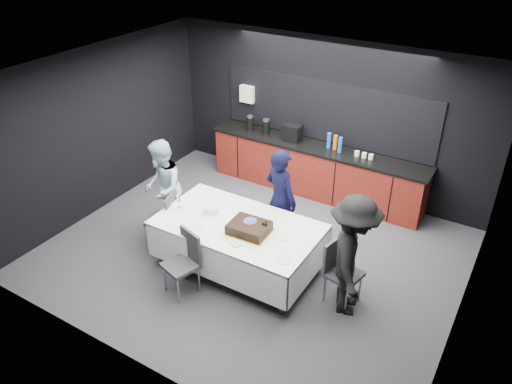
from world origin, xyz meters
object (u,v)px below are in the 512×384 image
at_px(party_table, 238,232).
at_px(plate_stack, 211,209).
at_px(person_center, 280,199).
at_px(chair_left, 166,216).
at_px(person_left, 163,188).
at_px(chair_near, 185,258).
at_px(chair_right, 339,267).
at_px(cake_assembly, 249,228).
at_px(champagne_flute, 179,199).
at_px(person_right, 352,256).

xyz_separation_m(party_table, plate_stack, (-0.50, 0.06, 0.19)).
bearing_deg(person_center, chair_left, 50.06).
height_order(plate_stack, person_left, person_left).
height_order(chair_near, person_left, person_left).
height_order(chair_right, person_left, person_left).
bearing_deg(person_center, cake_assembly, 109.47).
height_order(chair_right, person_center, person_center).
distance_m(plate_stack, chair_near, 0.89).
relative_size(cake_assembly, person_center, 0.36).
bearing_deg(person_left, plate_stack, 47.05).
height_order(chair_right, chair_near, same).
bearing_deg(champagne_flute, person_left, 152.86).
relative_size(plate_stack, person_right, 0.13).
relative_size(cake_assembly, person_right, 0.35).
xyz_separation_m(chair_right, chair_near, (-1.87, -0.91, 0.00)).
relative_size(person_left, person_right, 0.93).
bearing_deg(person_left, person_right, 51.97).
relative_size(champagne_flute, chair_left, 0.24).
bearing_deg(party_table, plate_stack, 173.17).
distance_m(champagne_flute, person_left, 0.66).
bearing_deg(plate_stack, chair_right, 2.35).
relative_size(champagne_flute, chair_right, 0.24).
distance_m(cake_assembly, plate_stack, 0.76).
bearing_deg(person_left, person_center, 74.25).
xyz_separation_m(chair_left, person_left, (-0.27, 0.29, 0.26)).
bearing_deg(party_table, champagne_flute, -174.72).
bearing_deg(chair_right, person_center, 151.63).
height_order(person_center, person_left, person_center).
relative_size(plate_stack, person_center, 0.14).
height_order(chair_left, chair_right, same).
xyz_separation_m(cake_assembly, person_right, (1.45, 0.13, 0.01)).
bearing_deg(person_center, champagne_flute, 56.02).
xyz_separation_m(cake_assembly, person_center, (-0.01, 0.92, -0.02)).
bearing_deg(party_table, chair_right, 5.40).
bearing_deg(person_left, champagne_flute, 27.68).
bearing_deg(party_table, person_left, 172.53).
distance_m(chair_near, person_center, 1.73).
distance_m(plate_stack, person_right, 2.20).
distance_m(chair_left, person_center, 1.79).
bearing_deg(chair_left, person_center, 31.36).
bearing_deg(chair_near, chair_left, 143.23).
bearing_deg(person_left, cake_assembly, 45.67).
relative_size(plate_stack, person_left, 0.14).
relative_size(chair_near, person_right, 0.54).
bearing_deg(chair_right, cake_assembly, -169.76).
relative_size(chair_left, chair_near, 1.00).
relative_size(party_table, person_left, 1.45).
xyz_separation_m(champagne_flute, chair_near, (0.61, -0.68, -0.40)).
xyz_separation_m(cake_assembly, chair_right, (1.26, 0.23, -0.32)).
relative_size(party_table, chair_left, 2.51).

